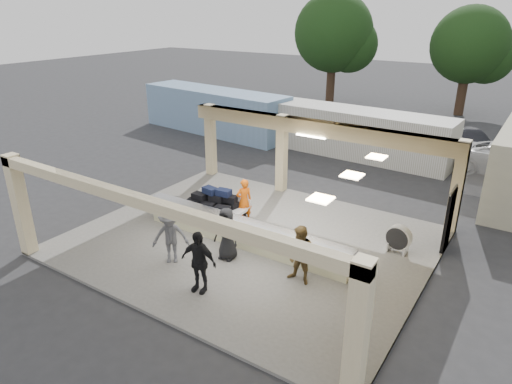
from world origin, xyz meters
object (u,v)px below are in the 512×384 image
Objects in this scene: container_blue at (215,111)px; passenger_d at (227,234)px; passenger_b at (199,262)px; passenger_a at (301,255)px; baggage_counter at (242,233)px; luggage_cart at (214,203)px; passenger_c at (170,236)px; container_white at (344,131)px; drum_fan at (399,238)px; baggage_handler at (244,201)px; car_dark at (468,143)px.

passenger_d is at bearing -44.94° from container_blue.
passenger_a is at bearing 32.94° from passenger_b.
baggage_counter is 1.05m from passenger_d.
passenger_c reaches higher than luggage_cart.
passenger_b is 0.16× the size of container_white.
passenger_c is (-5.94, -4.69, 0.40)m from drum_fan.
passenger_d is at bearing 94.39° from passenger_b.
passenger_a is (-1.88, -3.46, 0.41)m from drum_fan.
baggage_handler is at bearing -41.76° from container_blue.
drum_fan is 0.54× the size of passenger_d.
drum_fan is 6.85m from passenger_b.
passenger_b is at bearing -79.93° from baggage_counter.
container_blue reaches higher than baggage_counter.
baggage_counter is 8.48× the size of drum_fan.
baggage_handler is 4.57m from passenger_a.
drum_fan is at bearing -26.23° from container_blue.
passenger_c reaches higher than baggage_counter.
container_blue is (-10.60, 12.06, 0.81)m from baggage_counter.
passenger_b is at bearing -135.08° from passenger_a.
container_blue is at bearing -103.45° from baggage_handler.
baggage_handler is at bearing 150.13° from passenger_a.
passenger_d reaches higher than baggage_handler.
baggage_handler is 0.41× the size of car_dark.
baggage_counter is 3.38× the size of luggage_cart.
drum_fan is 5.77m from baggage_handler.
passenger_d is 13.35m from container_white.
baggage_counter is 2.96m from passenger_a.
passenger_d is (1.11, -2.59, 0.02)m from baggage_handler.
container_blue reaches higher than passenger_a.
passenger_b is (2.51, -3.90, 0.22)m from luggage_cart.
car_dark is at bearing 70.68° from passenger_d.
passenger_a is at bearing -111.23° from drum_fan.
luggage_cart is at bearing -159.74° from drum_fan.
car_dark is (6.47, 14.86, -0.14)m from luggage_cart.
luggage_cart reaches higher than drum_fan.
car_dark is at bearing 33.81° from container_white.
luggage_cart is at bearing 64.59° from passenger_c.
passenger_c is 0.15× the size of container_white.
baggage_handler is at bearing -163.46° from drum_fan.
passenger_c is 1.03× the size of passenger_d.
passenger_c is 18.91m from car_dark.
baggage_counter is at bearing -42.99° from container_blue.
passenger_b is at bearing -79.60° from container_white.
container_white is 9.10m from container_blue.
luggage_cart is 2.51× the size of drum_fan.
car_dark is at bearing 19.90° from container_blue.
car_dark is (5.50, 14.25, -0.27)m from baggage_handler.
car_dark is 7.00m from container_white.
passenger_a reaches higher than luggage_cart.
luggage_cart is at bearing -46.39° from container_blue.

